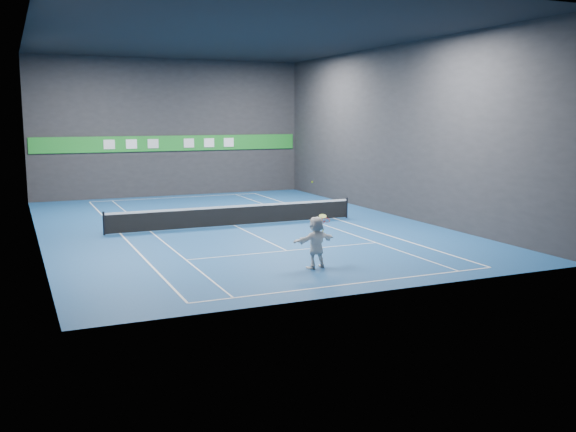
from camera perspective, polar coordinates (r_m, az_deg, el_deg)
name	(u,v)px	position (r m, az deg, el deg)	size (l,w,h in m)	color
ground	(235,226)	(31.42, -4.74, -0.87)	(26.00, 26.00, 0.00)	navy
ceiling	(232,36)	(31.18, -4.96, 15.66)	(26.00, 26.00, 0.00)	black
wall_back	(170,128)	(43.48, -10.42, 7.69)	(18.00, 0.10, 9.00)	#262629
wall_front	(376,144)	(19.13, 7.86, 6.36)	(18.00, 0.10, 9.00)	#262629
wall_left	(31,135)	(29.35, -21.85, 6.68)	(0.10, 26.00, 9.00)	#262629
wall_right	(394,131)	(34.92, 9.40, 7.45)	(0.10, 26.00, 9.00)	#262629
baseline_near	(355,283)	(20.76, 5.99, -5.99)	(10.98, 0.08, 0.01)	white
baseline_far	(176,197)	(42.73, -9.91, 1.64)	(10.98, 0.08, 0.01)	white
sideline_doubles_left	(120,234)	(30.13, -14.67, -1.55)	(0.08, 23.78, 0.01)	white
sideline_doubles_right	(335,219)	(33.56, 4.16, -0.22)	(0.08, 23.78, 0.01)	white
sideline_singles_left	(151,232)	(30.36, -12.10, -1.37)	(0.06, 23.78, 0.01)	white
sideline_singles_right	(311,220)	(32.95, 2.04, -0.38)	(0.06, 23.78, 0.01)	white
service_line_near	(287,251)	(25.55, -0.09, -3.10)	(8.23, 0.06, 0.01)	white
service_line_far	(199,208)	(37.46, -7.91, 0.67)	(8.23, 0.06, 0.01)	white
center_service_line	(235,226)	(31.42, -4.74, -0.86)	(0.06, 12.80, 0.01)	white
player	(316,242)	(22.56, 2.52, -2.35)	(1.71, 0.54, 1.84)	white
tennis_ball	(312,182)	(22.33, 2.17, 3.04)	(0.07, 0.07, 0.07)	#C2F428
tennis_net	(235,215)	(31.33, -4.75, 0.11)	(12.50, 0.10, 1.07)	black
sponsor_banner	(171,143)	(43.45, -10.36, 6.37)	(17.64, 0.11, 1.00)	#1D8929
tennis_racket	(325,221)	(22.63, 3.33, -0.44)	(0.53, 0.40, 0.71)	red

